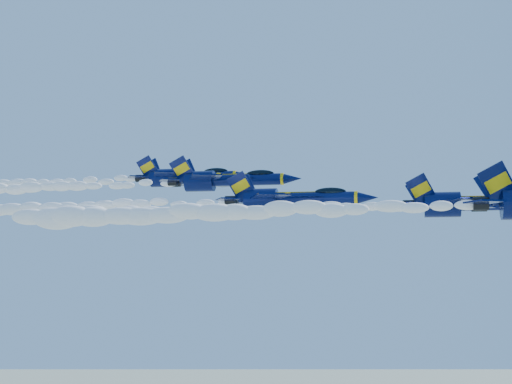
% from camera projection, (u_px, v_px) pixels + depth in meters
% --- Properties ---
extents(smoke_trail_jet_lead, '(40.32, 2.19, 1.97)m').
position_uv_depth(smoke_trail_jet_lead, '(243.00, 211.00, 64.57)').
color(smoke_trail_jet_lead, white).
extents(jet_second, '(15.73, 12.90, 5.84)m').
position_uv_depth(jet_second, '(476.00, 203.00, 67.25)').
color(jet_second, '#070F3D').
extents(smoke_trail_jet_second, '(40.32, 1.88, 1.69)m').
position_uv_depth(smoke_trail_jet_second, '(202.00, 212.00, 72.53)').
color(smoke_trail_jet_second, white).
extents(jet_third, '(16.24, 13.32, 6.04)m').
position_uv_depth(jet_third, '(291.00, 198.00, 75.78)').
color(jet_third, '#070F3D').
extents(smoke_trail_jet_third, '(40.32, 1.94, 1.75)m').
position_uv_depth(smoke_trail_jet_third, '(56.00, 207.00, 81.10)').
color(smoke_trail_jet_third, white).
extents(jet_fourth, '(16.30, 13.37, 6.06)m').
position_uv_depth(jet_fourth, '(226.00, 180.00, 86.00)').
color(jet_fourth, '#070F3D').
extents(smoke_trail_jet_fourth, '(40.32, 1.95, 1.75)m').
position_uv_depth(smoke_trail_jet_fourth, '(21.00, 188.00, 91.32)').
color(smoke_trail_jet_fourth, white).
extents(jet_fifth, '(15.98, 13.11, 5.94)m').
position_uv_depth(jet_fifth, '(186.00, 177.00, 96.17)').
color(jet_fifth, '#070F3D').
extents(smoke_trail_jet_fifth, '(40.32, 1.91, 1.72)m').
position_uv_depth(smoke_trail_jet_fifth, '(4.00, 184.00, 101.47)').
color(smoke_trail_jet_fifth, white).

